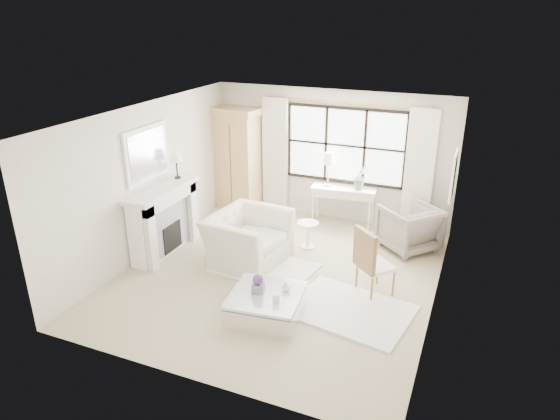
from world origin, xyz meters
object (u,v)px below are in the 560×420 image
Objects in this scene: armoire at (237,158)px; coffee_table at (266,306)px; console_table at (343,206)px; club_armchair at (248,238)px.

armoire reaches higher than coffee_table.
coffee_table is at bearing -49.25° from armoire.
coffee_table is at bearing -98.40° from console_table.
armoire is 2.54m from console_table.
console_table is 1.21× the size of coffee_table.
armoire is 2.71m from club_armchair.
armoire is 1.66× the size of club_armchair.
club_armchair is at bearing 117.77° from coffee_table.
club_armchair is at bearing -123.14° from console_table.
console_table reaches higher than coffee_table.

